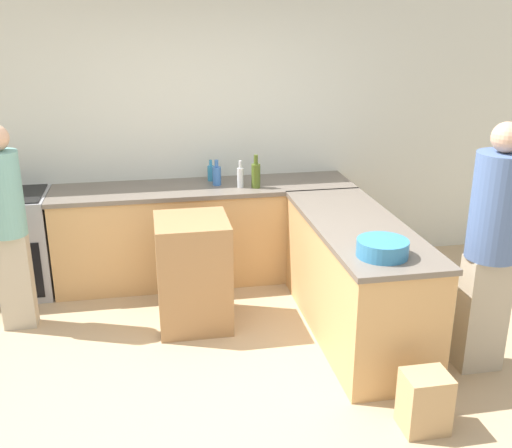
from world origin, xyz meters
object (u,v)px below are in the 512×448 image
olive_oil_bottle (256,175)px  water_bottle_blue (217,175)px  dish_soap_bottle (211,173)px  paper_bag (425,402)px  range_oven (9,244)px  vinegar_bottle_clear (240,177)px  person_by_range (7,220)px  island_table (193,272)px  mixing_bowl (382,248)px  person_at_peninsula (492,242)px

olive_oil_bottle → water_bottle_blue: 0.38m
dish_soap_bottle → paper_bag: dish_soap_bottle is taller
range_oven → vinegar_bottle_clear: (2.10, -0.11, 0.55)m
paper_bag → person_by_range: bearing=145.8°
dish_soap_bottle → paper_bag: bearing=-69.8°
range_oven → dish_soap_bottle: 1.94m
vinegar_bottle_clear → person_by_range: (-1.92, -0.59, -0.10)m
island_table → mixing_bowl: 1.63m
paper_bag → olive_oil_bottle: bearing=104.4°
olive_oil_bottle → vinegar_bottle_clear: bearing=165.1°
mixing_bowl → dish_soap_bottle: dish_soap_bottle is taller
olive_oil_bottle → paper_bag: 2.58m
vinegar_bottle_clear → range_oven: bearing=177.1°
dish_soap_bottle → paper_bag: size_ratio=0.53×
dish_soap_bottle → paper_bag: 2.97m
mixing_bowl → person_at_peninsula: size_ratio=0.19×
water_bottle_blue → paper_bag: bearing=-69.4°
range_oven → island_table: range_oven is taller
range_oven → water_bottle_blue: size_ratio=3.89×
person_by_range → mixing_bowl: bearing=-25.3°
range_oven → mixing_bowl: mixing_bowl is taller
mixing_bowl → person_by_range: person_by_range is taller
dish_soap_bottle → water_bottle_blue: bearing=-76.6°
vinegar_bottle_clear → dish_soap_bottle: 0.37m
olive_oil_bottle → person_at_peninsula: person_at_peninsula is taller
olive_oil_bottle → person_at_peninsula: 2.21m
dish_soap_bottle → mixing_bowl: bearing=-66.8°
mixing_bowl → dish_soap_bottle: 2.27m
island_table → person_at_peninsula: bearing=-27.8°
range_oven → dish_soap_bottle: (1.86, 0.17, 0.53)m
olive_oil_bottle → vinegar_bottle_clear: (-0.14, 0.04, -0.02)m
olive_oil_bottle → dish_soap_bottle: bearing=140.3°
mixing_bowl → island_table: bearing=139.4°
person_by_range → person_at_peninsula: person_at_peninsula is taller
water_bottle_blue → mixing_bowl: bearing=-66.0°
mixing_bowl → range_oven: bearing=145.3°
range_oven → olive_oil_bottle: bearing=-3.6°
paper_bag → range_oven: bearing=138.6°
paper_bag → water_bottle_blue: bearing=110.6°
olive_oil_bottle → dish_soap_bottle: 0.49m
olive_oil_bottle → dish_soap_bottle: (-0.38, 0.31, -0.04)m
olive_oil_bottle → person_by_range: person_by_range is taller
mixing_bowl → dish_soap_bottle: bearing=113.2°
dish_soap_bottle → person_at_peninsula: bearing=-51.5°
paper_bag → person_at_peninsula: bearing=40.0°
island_table → mixing_bowl: mixing_bowl is taller
range_oven → dish_soap_bottle: bearing=5.3°
person_by_range → paper_bag: bearing=-34.2°
olive_oil_bottle → person_by_range: bearing=-165.0°
vinegar_bottle_clear → paper_bag: size_ratio=0.65×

